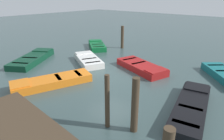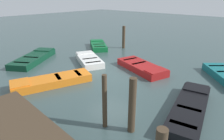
{
  "view_description": "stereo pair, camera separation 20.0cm",
  "coord_description": "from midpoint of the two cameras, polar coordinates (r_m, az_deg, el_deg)",
  "views": [
    {
      "loc": [
        -6.81,
        7.98,
        4.42
      ],
      "look_at": [
        0.0,
        0.0,
        0.35
      ],
      "focal_mm": 31.08,
      "sensor_mm": 36.0,
      "label": 1
    },
    {
      "loc": [
        -6.96,
        7.85,
        4.42
      ],
      "look_at": [
        0.0,
        0.0,
        0.35
      ],
      "focal_mm": 31.08,
      "sensor_mm": 36.0,
      "label": 2
    }
  ],
  "objects": [
    {
      "name": "ground_plane",
      "position": [
        11.38,
        -0.5,
        -1.64
      ],
      "size": [
        80.0,
        80.0,
        0.0
      ],
      "primitive_type": "plane",
      "color": "#384C4C"
    },
    {
      "name": "dock_segment",
      "position": [
        6.48,
        -26.5,
        -15.1
      ],
      "size": [
        4.23,
        1.83,
        0.95
      ],
      "rotation": [
        0.0,
        0.0,
        -0.05
      ],
      "color": "#423323",
      "rests_on": "ground_plane"
    },
    {
      "name": "rowboat_dark_green",
      "position": [
        14.89,
        -22.69,
        3.12
      ],
      "size": [
        3.42,
        4.25,
        0.46
      ],
      "rotation": [
        0.0,
        0.0,
        5.28
      ],
      "color": "#0C3823",
      "rests_on": "ground_plane"
    },
    {
      "name": "rowboat_red",
      "position": [
        12.28,
        8.15,
        0.96
      ],
      "size": [
        3.75,
        2.4,
        0.46
      ],
      "rotation": [
        0.0,
        0.0,
        2.82
      ],
      "color": "maroon",
      "rests_on": "ground_plane"
    },
    {
      "name": "mooring_piling_near_left",
      "position": [
        6.72,
        -2.27,
        -9.36
      ],
      "size": [
        0.17,
        0.17,
        2.0
      ],
      "primitive_type": "cylinder",
      "color": "#423323",
      "rests_on": "ground_plane"
    },
    {
      "name": "rowboat_orange",
      "position": [
        10.62,
        -17.78,
        -3.2
      ],
      "size": [
        2.5,
        4.16,
        0.46
      ],
      "rotation": [
        0.0,
        0.0,
        1.22
      ],
      "color": "orange",
      "rests_on": "ground_plane"
    },
    {
      "name": "mooring_piling_near_right",
      "position": [
        17.22,
        2.71,
        9.63
      ],
      "size": [
        0.26,
        0.26,
        1.94
      ],
      "primitive_type": "cylinder",
      "color": "#423323",
      "rests_on": "ground_plane"
    },
    {
      "name": "rowboat_green",
      "position": [
        17.42,
        -4.78,
        7.17
      ],
      "size": [
        3.16,
        2.84,
        0.46
      ],
      "rotation": [
        0.0,
        0.0,
        5.62
      ],
      "color": "#0F602D",
      "rests_on": "ground_plane"
    },
    {
      "name": "rowboat_black",
      "position": [
        8.49,
        21.61,
        -10.13
      ],
      "size": [
        1.96,
        4.28,
        0.46
      ],
      "rotation": [
        0.0,
        0.0,
        4.92
      ],
      "color": "black",
      "rests_on": "ground_plane"
    },
    {
      "name": "mooring_piling_mid_right",
      "position": [
        6.55,
        5.87,
        -10.38
      ],
      "size": [
        0.25,
        0.25,
        2.0
      ],
      "primitive_type": "cylinder",
      "color": "#423323",
      "rests_on": "ground_plane"
    },
    {
      "name": "rowboat_white",
      "position": [
        13.55,
        -7.42,
        2.95
      ],
      "size": [
        3.28,
        2.53,
        0.46
      ],
      "rotation": [
        0.0,
        0.0,
        5.81
      ],
      "color": "silver",
      "rests_on": "ground_plane"
    }
  ]
}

